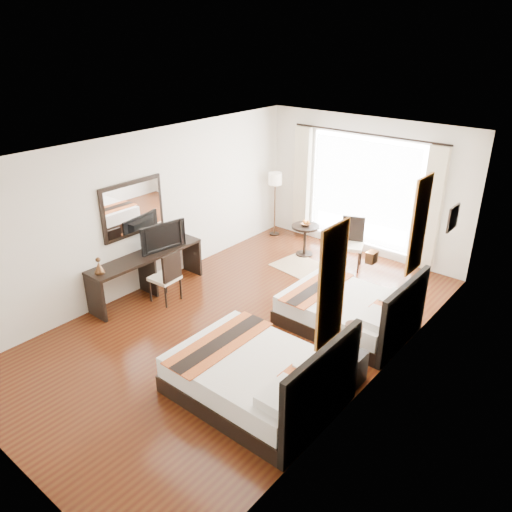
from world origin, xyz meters
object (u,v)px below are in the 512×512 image
Objects in this scene: window_chair at (350,253)px; vase at (341,352)px; floor_lamp at (275,183)px; bed_near at (259,377)px; side_table at (305,240)px; bed_far at (350,311)px; fruit_bowl at (306,225)px; console_desk at (148,274)px; table_lamp at (353,332)px; nightstand at (346,369)px; television at (161,235)px; desk_chair at (166,286)px.

vase is at bearing 5.98° from window_chair.
bed_near is at bearing -54.54° from floor_lamp.
side_table is 0.65× the size of window_chair.
vase is (0.64, -1.39, 0.28)m from bed_far.
fruit_bowl is at bearing 130.44° from vase.
bed_near is 0.94× the size of console_desk.
table_lamp is (0.65, -1.13, 0.46)m from bed_far.
nightstand is 0.55× the size of television.
table_lamp is 5.25m from floor_lamp.
console_desk is 3.92m from window_chair.
desk_chair is at bearing -83.50° from floor_lamp.
bed_near is 1.36m from table_lamp.
nightstand is at bearing -86.46° from table_lamp.
vase is at bearing -49.56° from fruit_bowl.
side_table is at bearing -130.73° from fruit_bowl.
window_chair reaches higher than desk_chair.
vase is 0.20× the size of side_table.
console_desk reaches higher than vase.
side_table is at bearing 139.18° from bed_far.
bed_far is at bearing -159.94° from desk_chair.
vase is at bearing -86.54° from television.
vase is 0.64× the size of fruit_bowl.
desk_chair is 0.94× the size of window_chair.
side_table is (1.17, -0.49, -0.89)m from floor_lamp.
table_lamp is at bearing -46.92° from side_table.
side_table is (-2.04, 4.02, 0.02)m from bed_near.
television is (-3.24, 1.24, 0.70)m from bed_near.
bed_far is 1.41m from nightstand.
window_chair is at bearing 119.02° from nightstand.
vase is 3.52m from desk_chair.
floor_lamp is (-3.92, 3.71, 0.65)m from vase.
fruit_bowl is (-2.76, 2.96, -0.07)m from table_lamp.
bed_near reaches higher than fruit_bowl.
window_chair is (-1.73, 3.31, -0.26)m from vase.
bed_far is 9.71× the size of fruit_bowl.
television is 3.05m from fruit_bowl.
side_table is (1.22, 3.13, -0.05)m from console_desk.
floor_lamp is at bearing 157.45° from fruit_bowl.
desk_chair is 1.44× the size of side_table.
side_table is at bearing -106.50° from window_chair.
floor_lamp reaches higher than fruit_bowl.
fruit_bowl is (0.76, 3.11, 0.39)m from desk_chair.
desk_chair is at bearing -103.73° from side_table.
vase is 3.99m from television.
side_table reaches higher than nightstand.
bed_far reaches higher than window_chair.
console_desk is at bearing -158.65° from bed_far.
table_lamp is 0.41× the size of television.
desk_chair is (0.44, -0.33, -0.72)m from television.
bed_far is 2.21m from window_chair.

